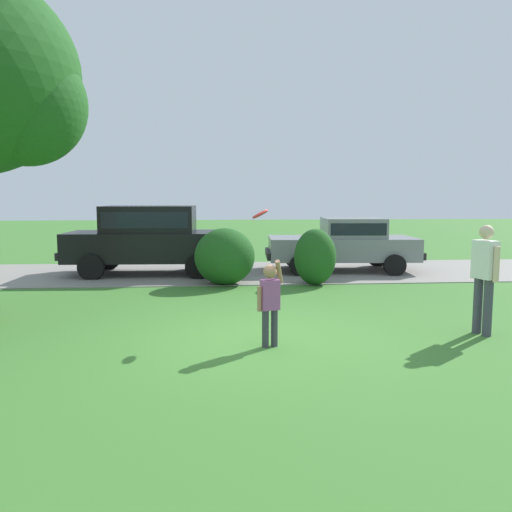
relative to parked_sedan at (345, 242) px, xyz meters
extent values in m
plane|color=#3D752D|center=(-3.07, -6.86, -0.85)|extent=(80.00, 80.00, 0.00)
cube|color=gray|center=(-3.07, -0.03, -0.84)|extent=(28.00, 4.40, 0.02)
ellipsoid|color=#1E511C|center=(-6.93, -5.51, 2.87)|extent=(2.06, 2.06, 2.06)
ellipsoid|color=#1E511C|center=(-3.54, -2.02, -0.14)|extent=(1.49, 1.39, 1.41)
ellipsoid|color=#1E511C|center=(-1.31, -2.20, -0.15)|extent=(1.04, 0.99, 1.39)
cube|color=gray|center=(-0.10, 0.01, -0.17)|extent=(4.31, 2.10, 0.64)
cube|color=gray|center=(0.22, -0.01, 0.43)|extent=(1.78, 1.72, 0.56)
cube|color=black|center=(0.22, -0.01, 0.43)|extent=(1.64, 1.73, 0.34)
cylinder|color=black|center=(-1.45, -0.85, -0.55)|extent=(0.61, 0.26, 0.60)
cylinder|color=black|center=(-1.34, 1.02, -0.55)|extent=(0.61, 0.26, 0.60)
cylinder|color=black|center=(1.14, -1.01, -0.55)|extent=(0.61, 0.26, 0.60)
cylinder|color=black|center=(1.26, 0.86, -0.55)|extent=(0.61, 0.26, 0.60)
cube|color=black|center=(-2.23, 0.14, -0.33)|extent=(0.23, 1.75, 0.20)
cube|color=black|center=(2.04, -0.13, -0.33)|extent=(0.23, 1.75, 0.20)
cube|color=black|center=(-5.59, -0.15, -0.05)|extent=(4.56, 2.00, 0.80)
cube|color=black|center=(-5.59, -0.15, 0.71)|extent=(2.53, 1.71, 0.72)
cube|color=black|center=(-5.59, -0.15, 0.71)|extent=(2.33, 1.72, 0.43)
cylinder|color=black|center=(-7.02, -1.04, -0.51)|extent=(0.69, 0.24, 0.68)
cylinder|color=black|center=(-6.95, 0.84, -0.51)|extent=(0.69, 0.24, 0.68)
cylinder|color=black|center=(-4.23, -1.14, -0.51)|extent=(0.69, 0.24, 0.68)
cylinder|color=black|center=(-4.16, 0.74, -0.51)|extent=(0.69, 0.24, 0.68)
cube|color=black|center=(-7.88, -0.07, -0.25)|extent=(0.18, 1.75, 0.20)
cube|color=black|center=(-3.30, -0.23, -0.25)|extent=(0.18, 1.75, 0.20)
cylinder|color=#383842|center=(-3.05, -7.35, -0.57)|extent=(0.10, 0.10, 0.55)
cylinder|color=#383842|center=(-2.92, -7.31, -0.57)|extent=(0.10, 0.10, 0.55)
cube|color=#994C8C|center=(-2.98, -7.33, -0.08)|extent=(0.29, 0.22, 0.44)
sphere|color=#A37556|center=(-2.98, -7.33, 0.26)|extent=(0.20, 0.20, 0.20)
cylinder|color=#A37556|center=(-2.84, -7.24, 0.24)|extent=(0.17, 0.27, 0.39)
cylinder|color=#A37556|center=(-3.14, -7.37, -0.13)|extent=(0.07, 0.07, 0.36)
cylinder|color=red|center=(-3.03, -6.21, 1.05)|extent=(0.28, 0.28, 0.20)
cylinder|color=#1EB7B2|center=(-3.03, -6.21, 1.05)|extent=(0.16, 0.16, 0.12)
cylinder|color=#3F3F4C|center=(0.48, -7.03, -0.40)|extent=(0.14, 0.14, 0.90)
cylinder|color=#3F3F4C|center=(0.41, -6.84, -0.40)|extent=(0.14, 0.14, 0.90)
cube|color=white|center=(0.44, -6.93, 0.35)|extent=(0.32, 0.41, 0.60)
sphere|color=beige|center=(0.44, -6.93, 0.78)|extent=(0.22, 0.22, 0.22)
cylinder|color=beige|center=(0.51, -7.14, 0.30)|extent=(0.09, 0.09, 0.55)
cylinder|color=beige|center=(0.37, -6.72, 0.30)|extent=(0.09, 0.09, 0.55)
camera|label=1|loc=(-3.76, -14.52, 1.34)|focal=35.72mm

